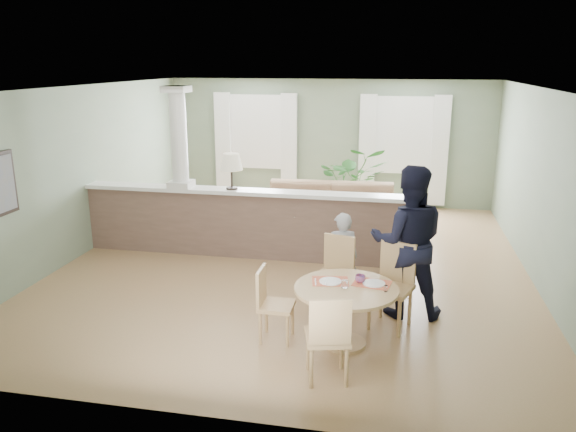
% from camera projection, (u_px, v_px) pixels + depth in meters
% --- Properties ---
extents(ground, '(8.00, 8.00, 0.00)m').
position_uv_depth(ground, '(295.00, 264.00, 8.79)').
color(ground, '#A87C58').
rests_on(ground, ground).
extents(room_shell, '(7.02, 8.02, 2.71)m').
position_uv_depth(room_shell, '(300.00, 143.00, 8.90)').
color(room_shell, gray).
rests_on(room_shell, ground).
extents(pony_wall, '(5.32, 0.38, 2.70)m').
position_uv_depth(pony_wall, '(237.00, 214.00, 8.97)').
color(pony_wall, brown).
rests_on(pony_wall, ground).
extents(sofa, '(3.09, 1.33, 0.89)m').
position_uv_depth(sofa, '(329.00, 209.00, 10.26)').
color(sofa, '#987052').
rests_on(sofa, ground).
extents(houseplant, '(1.52, 1.39, 1.47)m').
position_uv_depth(houseplant, '(353.00, 182.00, 11.15)').
color(houseplant, '#2B6026').
rests_on(houseplant, ground).
extents(dining_table, '(1.14, 1.14, 0.78)m').
position_uv_depth(dining_table, '(346.00, 299.00, 6.16)').
color(dining_table, tan).
rests_on(dining_table, ground).
extents(chair_far_boy, '(0.53, 0.53, 0.95)m').
position_uv_depth(chair_far_boy, '(336.00, 270.00, 7.08)').
color(chair_far_boy, tan).
rests_on(chair_far_boy, ground).
extents(chair_far_man, '(0.58, 0.58, 1.01)m').
position_uv_depth(chair_far_man, '(393.00, 281.00, 6.63)').
color(chair_far_man, tan).
rests_on(chair_far_man, ground).
extents(chair_near, '(0.51, 0.51, 0.94)m').
position_uv_depth(chair_near, '(328.00, 335.00, 5.42)').
color(chair_near, tan).
rests_on(chair_near, ground).
extents(chair_side, '(0.38, 0.38, 0.85)m').
position_uv_depth(chair_side, '(271.00, 301.00, 6.31)').
color(chair_side, tan).
rests_on(chair_side, ground).
extents(child_person, '(0.50, 0.39, 1.21)m').
position_uv_depth(child_person, '(341.00, 258.00, 7.27)').
color(child_person, '#939297').
rests_on(child_person, ground).
extents(man_person, '(0.97, 0.78, 1.89)m').
position_uv_depth(man_person, '(408.00, 242.00, 6.82)').
color(man_person, black).
rests_on(man_person, ground).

